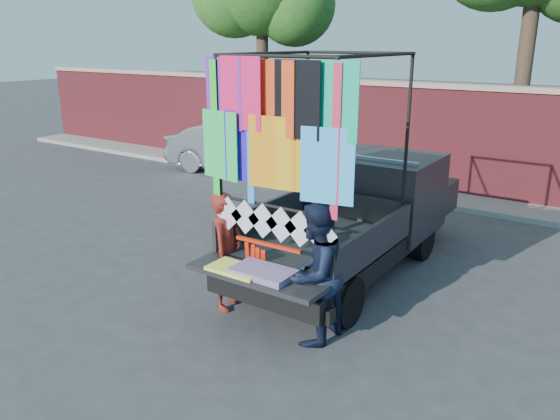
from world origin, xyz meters
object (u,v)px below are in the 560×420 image
Objects in this scene: pickup_truck at (365,211)px; man at (315,274)px; sedan at (242,148)px; woman at (227,251)px.

pickup_truck reaches higher than man.
pickup_truck is at bearing -135.44° from sedan.
man is (0.64, -2.69, 0.03)m from pickup_truck.
woman is 0.93× the size of man.
sedan is 9.13m from man.
pickup_truck is at bearing -163.41° from man.
pickup_truck is at bearing -31.89° from woman.
sedan is 2.58× the size of woman.
woman is (4.84, -6.51, 0.12)m from sedan.
sedan is at bearing 22.02° from woman.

